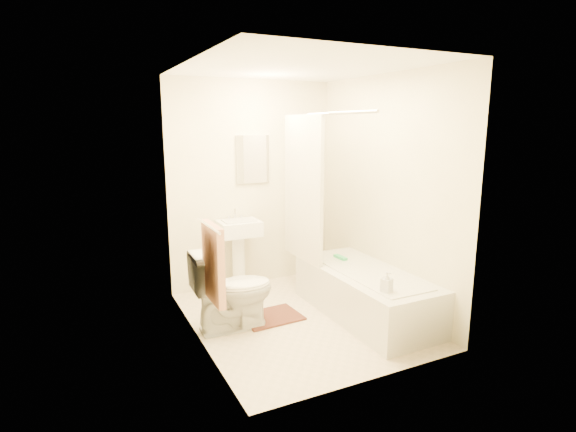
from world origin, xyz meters
name	(u,v)px	position (x,y,z in m)	size (l,w,h in m)	color
floor	(299,319)	(0.00, 0.00, 0.00)	(2.40, 2.40, 0.00)	beige
ceiling	(300,67)	(0.00, 0.00, 2.40)	(2.40, 2.40, 0.00)	white
wall_back	(253,185)	(0.00, 1.20, 1.20)	(2.00, 0.02, 2.40)	beige
wall_left	(195,209)	(-1.00, 0.00, 1.20)	(0.02, 2.40, 2.40)	beige
wall_right	(385,193)	(1.00, 0.00, 1.20)	(0.02, 2.40, 2.40)	beige
mirror	(253,159)	(0.00, 1.18, 1.50)	(0.40, 0.03, 0.55)	white
curtain_rod	(323,114)	(0.30, 0.10, 2.00)	(0.03, 0.03, 1.70)	silver
shower_curtain	(303,189)	(0.30, 0.50, 1.22)	(0.04, 0.80, 1.55)	silver
towel_bar	(208,226)	(-0.96, -0.25, 1.10)	(0.02, 0.02, 0.60)	silver
towel	(213,263)	(-0.93, -0.25, 0.78)	(0.06, 0.45, 0.66)	#CC7266
toilet_paper	(201,260)	(-0.93, 0.12, 0.70)	(0.12, 0.12, 0.11)	white
toilet	(233,290)	(-0.65, 0.10, 0.37)	(0.43, 0.76, 0.75)	white
sink	(239,253)	(-0.25, 1.02, 0.45)	(0.46, 0.37, 0.90)	white
bathtub	(365,293)	(0.64, -0.20, 0.23)	(0.72, 1.64, 0.46)	silver
bath_mat	(271,317)	(-0.24, 0.15, 0.01)	(0.58, 0.43, 0.02)	#522E23
soap_bottle	(387,282)	(0.46, -0.75, 0.56)	(0.08, 0.09, 0.19)	silver
scrub_brush	(340,258)	(0.63, 0.25, 0.48)	(0.06, 0.19, 0.04)	#36BE65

